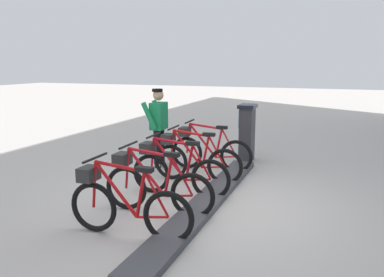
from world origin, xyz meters
TOP-DOWN VIEW (x-y plane):
  - ground_plane at (0.00, 0.00)m, footprint 60.00×60.00m
  - dock_rail_base at (0.00, 0.00)m, footprint 0.44×4.97m
  - payment_kiosk at (0.05, -2.95)m, footprint 0.36×0.52m
  - bike_docked_0 at (0.62, -1.88)m, footprint 1.72×0.54m
  - bike_docked_1 at (0.62, -1.05)m, footprint 1.72×0.54m
  - bike_docked_2 at (0.62, -0.21)m, footprint 1.72×0.54m
  - bike_docked_3 at (0.62, 0.62)m, footprint 1.72×0.54m
  - bike_docked_4 at (0.62, 1.45)m, footprint 1.72×0.54m
  - worker_near_rack at (1.67, -1.74)m, footprint 0.47×0.63m

SIDE VIEW (x-z plane):
  - ground_plane at x=0.00m, z-range 0.00..0.00m
  - dock_rail_base at x=0.00m, z-range 0.00..0.10m
  - bike_docked_0 at x=0.62m, z-range -0.08..0.94m
  - bike_docked_1 at x=0.62m, z-range -0.08..0.94m
  - bike_docked_2 at x=0.62m, z-range -0.08..0.94m
  - bike_docked_3 at x=0.62m, z-range -0.08..0.94m
  - bike_docked_4 at x=0.62m, z-range -0.08..0.94m
  - payment_kiosk at x=0.05m, z-range 0.03..1.31m
  - worker_near_rack at x=1.67m, z-range 0.08..1.74m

